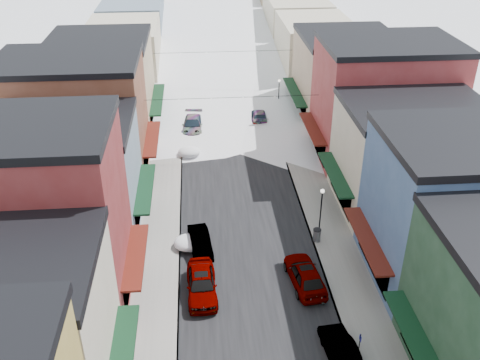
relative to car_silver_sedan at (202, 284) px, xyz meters
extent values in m
cube|color=black|center=(3.50, 39.75, -0.82)|extent=(10.00, 160.00, 0.01)
cube|color=gray|center=(-3.10, 39.75, -0.75)|extent=(3.20, 160.00, 0.15)
cube|color=gray|center=(10.10, 39.75, -0.75)|extent=(3.20, 160.00, 0.15)
cube|color=slate|center=(-1.55, 39.75, -0.75)|extent=(0.10, 160.00, 0.15)
cube|color=slate|center=(8.55, 39.75, -0.75)|extent=(0.10, 160.00, 0.15)
cube|color=beige|center=(-9.70, -7.75, 3.67)|extent=(10.00, 8.00, 9.00)
cube|color=black|center=(-4.10, -7.75, 2.37)|extent=(1.20, 6.80, 0.15)
cube|color=maroon|center=(-10.20, 0.25, 5.17)|extent=(11.00, 8.00, 12.00)
cube|color=black|center=(-10.20, 0.25, 11.42)|extent=(11.20, 8.20, 0.50)
cube|color=#53170E|center=(-4.10, 0.25, 2.37)|extent=(1.20, 6.80, 0.15)
cube|color=gray|center=(-9.70, 8.75, 3.42)|extent=(10.00, 9.00, 8.50)
cube|color=black|center=(-9.70, 8.75, 7.92)|extent=(10.20, 9.20, 0.50)
cube|color=black|center=(-4.10, 8.75, 2.37)|extent=(1.20, 7.65, 0.15)
cube|color=brown|center=(-10.70, 17.75, 4.42)|extent=(12.00, 9.00, 10.50)
cube|color=black|center=(-10.70, 17.75, 9.92)|extent=(12.20, 9.20, 0.50)
cube|color=#53170E|center=(-4.10, 17.75, 2.37)|extent=(1.20, 7.65, 0.15)
cube|color=tan|center=(-9.70, 27.75, 3.92)|extent=(10.00, 11.00, 9.50)
cube|color=black|center=(-9.70, 27.75, 8.92)|extent=(10.20, 11.20, 0.50)
cube|color=black|center=(-4.10, 27.75, 2.37)|extent=(1.20, 9.35, 0.15)
cube|color=black|center=(11.10, -8.25, 2.37)|extent=(1.20, 7.65, 0.15)
cube|color=#385480|center=(16.70, 0.75, 4.17)|extent=(10.00, 9.00, 10.00)
cube|color=black|center=(16.70, 0.75, 9.42)|extent=(10.20, 9.20, 0.50)
cube|color=#53170E|center=(11.10, 0.75, 2.37)|extent=(1.20, 7.65, 0.15)
cube|color=beige|center=(17.20, 9.75, 3.42)|extent=(11.00, 9.00, 8.50)
cube|color=black|center=(17.20, 9.75, 7.92)|extent=(11.20, 9.20, 0.50)
cube|color=black|center=(11.10, 9.75, 2.37)|extent=(1.20, 7.65, 0.15)
cube|color=maroon|center=(17.70, 18.75, 4.67)|extent=(12.00, 9.00, 11.00)
cube|color=black|center=(17.70, 18.75, 10.42)|extent=(12.20, 9.20, 0.50)
cube|color=#53170E|center=(11.10, 18.75, 2.37)|extent=(1.20, 7.65, 0.15)
cube|color=#9E8267|center=(16.70, 28.75, 3.67)|extent=(10.00, 11.00, 9.00)
cube|color=black|center=(16.70, 28.75, 8.42)|extent=(10.20, 11.20, 0.50)
cube|color=black|center=(11.10, 28.75, 2.37)|extent=(1.20, 9.35, 0.15)
cube|color=gray|center=(-9.00, 41.75, 3.17)|extent=(9.00, 13.00, 8.00)
cube|color=gray|center=(16.00, 41.75, 3.17)|extent=(9.00, 13.00, 8.00)
cube|color=gray|center=(-9.00, 55.75, 3.17)|extent=(9.00, 13.00, 8.00)
cube|color=gray|center=(16.00, 55.75, 3.17)|extent=(9.00, 13.00, 8.00)
cube|color=gray|center=(-9.00, 69.75, 3.17)|extent=(9.00, 13.00, 8.00)
cube|color=gray|center=(16.00, 69.75, 3.17)|extent=(9.00, 13.00, 8.00)
cylinder|color=black|center=(3.50, 19.75, 5.37)|extent=(16.40, 0.04, 0.04)
cylinder|color=black|center=(3.50, 34.75, 5.37)|extent=(16.40, 0.04, 0.04)
imported|color=#AEB2B7|center=(0.00, 0.00, 0.00)|extent=(2.10, 4.92, 1.66)
imported|color=black|center=(0.00, 4.84, -0.16)|extent=(1.95, 4.23, 1.34)
imported|color=#A7AAAF|center=(-0.41, 26.08, -0.03)|extent=(2.59, 5.60, 1.59)
imported|color=black|center=(7.80, -6.30, -0.12)|extent=(1.90, 4.41, 1.41)
imported|color=gray|center=(7.00, 0.35, 0.00)|extent=(2.53, 5.07, 1.66)
imported|color=black|center=(7.00, 28.02, -0.11)|extent=(2.16, 5.03, 1.44)
imported|color=#A7A9AF|center=(1.30, 35.32, -0.06)|extent=(1.92, 4.57, 1.54)
imported|color=silver|center=(4.23, 46.56, 0.03)|extent=(3.55, 6.48, 1.72)
cylinder|color=black|center=(8.70, -6.59, 0.36)|extent=(0.06, 0.06, 2.07)
cube|color=navy|center=(8.70, -6.59, 1.11)|extent=(0.03, 0.28, 0.38)
cylinder|color=slate|center=(8.79, 4.99, -0.19)|extent=(0.57, 0.57, 0.98)
cylinder|color=black|center=(8.79, 4.99, 0.32)|extent=(0.61, 0.61, 0.07)
cylinder|color=black|center=(9.23, 6.13, -0.63)|extent=(0.27, 0.27, 0.09)
cylinder|color=black|center=(9.23, 6.13, 1.10)|extent=(0.11, 0.11, 3.55)
sphere|color=white|center=(9.23, 6.13, 3.00)|extent=(0.32, 0.32, 0.32)
cylinder|color=black|center=(9.67, 30.89, -0.63)|extent=(0.26, 0.26, 0.09)
cylinder|color=black|center=(9.67, 30.89, 1.08)|extent=(0.11, 0.11, 3.52)
sphere|color=white|center=(9.67, 30.89, 2.98)|extent=(0.32, 0.32, 0.32)
ellipsoid|color=white|center=(-0.80, 5.07, -0.33)|extent=(2.35, 1.99, 1.00)
ellipsoid|color=white|center=(-0.60, 6.27, -0.58)|extent=(1.01, 0.91, 0.50)
ellipsoid|color=white|center=(-0.80, 20.16, -0.36)|extent=(2.23, 1.89, 0.94)
ellipsoid|color=white|center=(-0.60, 21.36, -0.59)|extent=(0.95, 0.86, 0.48)
camera|label=1|loc=(0.24, -27.33, 23.41)|focal=40.00mm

